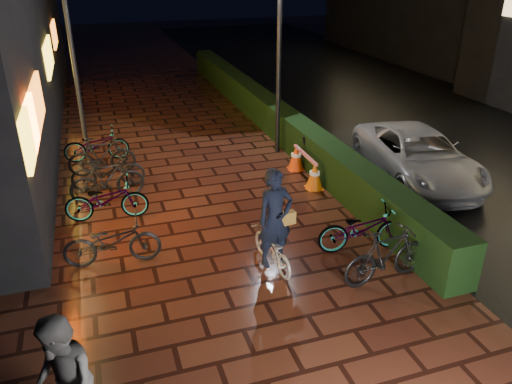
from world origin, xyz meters
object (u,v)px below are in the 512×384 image
object	(u,v)px
traffic_barrier	(305,166)
cart_assembly	(311,150)
cyclist	(274,233)
van	(418,155)

from	to	relation	value
traffic_barrier	cart_assembly	world-z (taller)	cart_assembly
cyclist	van	bearing A→B (deg)	28.80
van	cyclist	world-z (taller)	cyclist
traffic_barrier	van	bearing A→B (deg)	-18.10
traffic_barrier	cyclist	bearing A→B (deg)	-121.22
van	traffic_barrier	distance (m)	2.95
cyclist	traffic_barrier	distance (m)	4.30
van	traffic_barrier	xyz separation A→B (m)	(-2.79, 0.91, -0.30)
cart_assembly	cyclist	bearing A→B (deg)	-121.68
cyclist	traffic_barrier	xyz separation A→B (m)	(2.22, 3.67, -0.40)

